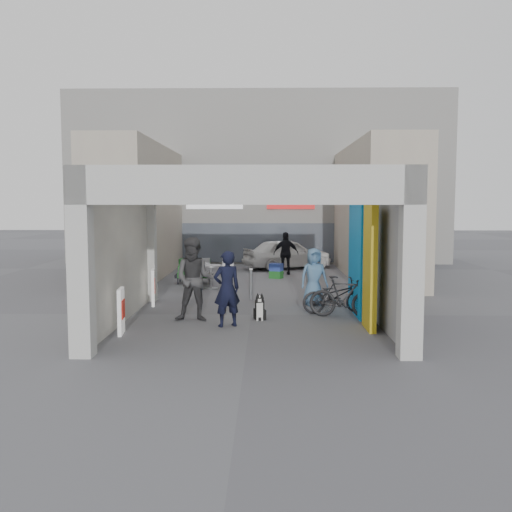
{
  "coord_description": "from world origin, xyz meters",
  "views": [
    {
      "loc": [
        0.39,
        -14.27,
        2.83
      ],
      "look_at": [
        0.11,
        1.0,
        1.41
      ],
      "focal_mm": 40.0,
      "sensor_mm": 36.0,
      "label": 1
    }
  ],
  "objects_px": {
    "produce_stand": "(194,274)",
    "bicycle_front": "(335,296)",
    "man_elderly": "(314,277)",
    "bicycle_rear": "(344,297)",
    "man_back_turned": "(195,279)",
    "border_collie": "(260,309)",
    "man_with_dog": "(227,289)",
    "white_van": "(287,254)",
    "cafe_set": "(208,277)",
    "man_crates": "(286,253)"
  },
  "relations": [
    {
      "from": "cafe_set",
      "to": "man_elderly",
      "type": "height_order",
      "value": "man_elderly"
    },
    {
      "from": "man_back_turned",
      "to": "border_collie",
      "type": "bearing_deg",
      "value": 6.06
    },
    {
      "from": "man_elderly",
      "to": "white_van",
      "type": "distance_m",
      "value": 8.81
    },
    {
      "from": "cafe_set",
      "to": "man_with_dog",
      "type": "xyz_separation_m",
      "value": [
        1.05,
        -6.11,
        0.54
      ]
    },
    {
      "from": "bicycle_rear",
      "to": "bicycle_front",
      "type": "bearing_deg",
      "value": 29.48
    },
    {
      "from": "produce_stand",
      "to": "border_collie",
      "type": "distance_m",
      "value": 6.71
    },
    {
      "from": "produce_stand",
      "to": "bicycle_front",
      "type": "height_order",
      "value": "bicycle_front"
    },
    {
      "from": "white_van",
      "to": "man_back_turned",
      "type": "bearing_deg",
      "value": 142.74
    },
    {
      "from": "man_elderly",
      "to": "bicycle_front",
      "type": "xyz_separation_m",
      "value": [
        0.46,
        -1.16,
        -0.34
      ]
    },
    {
      "from": "white_van",
      "to": "cafe_set",
      "type": "bearing_deg",
      "value": 128.53
    },
    {
      "from": "produce_stand",
      "to": "border_collie",
      "type": "relative_size",
      "value": 1.94
    },
    {
      "from": "produce_stand",
      "to": "bicycle_rear",
      "type": "xyz_separation_m",
      "value": [
        4.46,
        -5.96,
        0.18
      ]
    },
    {
      "from": "man_crates",
      "to": "bicycle_rear",
      "type": "xyz_separation_m",
      "value": [
        1.14,
        -8.48,
        -0.33
      ]
    },
    {
      "from": "produce_stand",
      "to": "bicycle_rear",
      "type": "height_order",
      "value": "bicycle_rear"
    },
    {
      "from": "man_with_dog",
      "to": "bicycle_rear",
      "type": "bearing_deg",
      "value": 176.68
    },
    {
      "from": "white_van",
      "to": "bicycle_rear",
      "type": "bearing_deg",
      "value": 161.65
    },
    {
      "from": "border_collie",
      "to": "bicycle_rear",
      "type": "xyz_separation_m",
      "value": [
        2.07,
        0.31,
        0.25
      ]
    },
    {
      "from": "man_back_turned",
      "to": "man_elderly",
      "type": "height_order",
      "value": "man_back_turned"
    },
    {
      "from": "cafe_set",
      "to": "man_elderly",
      "type": "xyz_separation_m",
      "value": [
        3.28,
        -3.33,
        0.46
      ]
    },
    {
      "from": "border_collie",
      "to": "man_crates",
      "type": "height_order",
      "value": "man_crates"
    },
    {
      "from": "cafe_set",
      "to": "white_van",
      "type": "relative_size",
      "value": 0.41
    },
    {
      "from": "produce_stand",
      "to": "man_with_dog",
      "type": "height_order",
      "value": "man_with_dog"
    },
    {
      "from": "border_collie",
      "to": "bicycle_front",
      "type": "xyz_separation_m",
      "value": [
        1.93,
        0.88,
        0.19
      ]
    },
    {
      "from": "man_back_turned",
      "to": "bicycle_front",
      "type": "height_order",
      "value": "man_back_turned"
    },
    {
      "from": "man_elderly",
      "to": "man_back_turned",
      "type": "bearing_deg",
      "value": -159.51
    },
    {
      "from": "cafe_set",
      "to": "white_van",
      "type": "bearing_deg",
      "value": 62.36
    },
    {
      "from": "produce_stand",
      "to": "man_elderly",
      "type": "bearing_deg",
      "value": -49.79
    },
    {
      "from": "produce_stand",
      "to": "man_back_turned",
      "type": "height_order",
      "value": "man_back_turned"
    },
    {
      "from": "cafe_set",
      "to": "bicycle_rear",
      "type": "bearing_deg",
      "value": -52.55
    },
    {
      "from": "cafe_set",
      "to": "white_van",
      "type": "height_order",
      "value": "white_van"
    },
    {
      "from": "man_back_turned",
      "to": "bicycle_rear",
      "type": "bearing_deg",
      "value": 8.05
    },
    {
      "from": "man_back_turned",
      "to": "bicycle_rear",
      "type": "distance_m",
      "value": 3.69
    },
    {
      "from": "man_crates",
      "to": "white_van",
      "type": "bearing_deg",
      "value": -95.71
    },
    {
      "from": "man_back_turned",
      "to": "bicycle_rear",
      "type": "xyz_separation_m",
      "value": [
        3.63,
        0.45,
        -0.49
      ]
    },
    {
      "from": "man_with_dog",
      "to": "white_van",
      "type": "height_order",
      "value": "man_with_dog"
    },
    {
      "from": "cafe_set",
      "to": "man_crates",
      "type": "xyz_separation_m",
      "value": [
        2.73,
        3.43,
        0.51
      ]
    },
    {
      "from": "man_back_turned",
      "to": "bicycle_rear",
      "type": "relative_size",
      "value": 1.17
    },
    {
      "from": "bicycle_front",
      "to": "bicycle_rear",
      "type": "relative_size",
      "value": 1.0
    },
    {
      "from": "white_van",
      "to": "man_crates",
      "type": "bearing_deg",
      "value": 152.56
    },
    {
      "from": "border_collie",
      "to": "man_back_turned",
      "type": "xyz_separation_m",
      "value": [
        -1.56,
        -0.14,
        0.74
      ]
    },
    {
      "from": "man_back_turned",
      "to": "bicycle_front",
      "type": "relative_size",
      "value": 1.16
    },
    {
      "from": "bicycle_rear",
      "to": "man_elderly",
      "type": "bearing_deg",
      "value": 34.95
    },
    {
      "from": "man_back_turned",
      "to": "man_crates",
      "type": "relative_size",
      "value": 1.19
    },
    {
      "from": "cafe_set",
      "to": "man_crates",
      "type": "height_order",
      "value": "man_crates"
    },
    {
      "from": "produce_stand",
      "to": "man_with_dog",
      "type": "xyz_separation_m",
      "value": [
        1.64,
        -7.01,
        0.53
      ]
    },
    {
      "from": "man_elderly",
      "to": "bicycle_rear",
      "type": "bearing_deg",
      "value": -86.21
    },
    {
      "from": "cafe_set",
      "to": "man_elderly",
      "type": "distance_m",
      "value": 4.69
    },
    {
      "from": "man_back_turned",
      "to": "man_with_dog",
      "type": "bearing_deg",
      "value": -35.51
    },
    {
      "from": "border_collie",
      "to": "man_elderly",
      "type": "distance_m",
      "value": 2.57
    },
    {
      "from": "man_crates",
      "to": "bicycle_front",
      "type": "relative_size",
      "value": 0.97
    }
  ]
}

